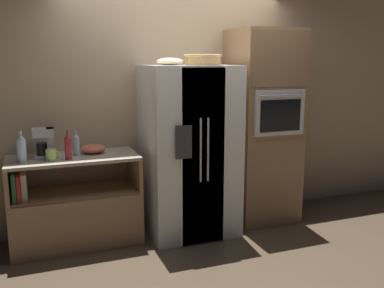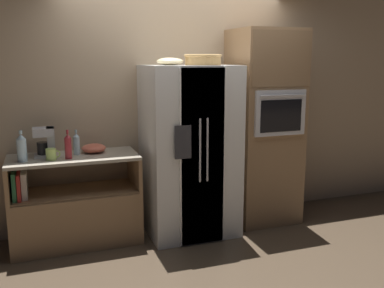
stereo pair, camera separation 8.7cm
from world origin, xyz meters
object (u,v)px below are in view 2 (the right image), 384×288
wicker_basket (203,59)px  bottle_wide (77,144)px  coffee_maker (46,141)px  wall_oven (264,127)px  bottle_tall (22,148)px  refrigerator (190,151)px  mixing_bowl (94,148)px  fruit_bowl (170,61)px  bottle_short (68,146)px  mug (51,154)px

wicker_basket → bottle_wide: 1.51m
coffee_maker → bottle_wide: bearing=-1.6°
wall_oven → bottle_tall: 2.55m
refrigerator → wall_oven: 0.94m
bottle_tall → mixing_bowl: size_ratio=1.20×
wall_oven → refrigerator: bearing=-175.8°
wall_oven → mixing_bowl: wall_oven is taller
wall_oven → fruit_bowl: 1.35m
wicker_basket → bottle_tall: wicker_basket is taller
bottle_short → bottle_wide: bearing=60.7°
refrigerator → mug: size_ratio=13.23×
bottle_short → mug: bottle_short is taller
bottle_short → mug: bearing=178.8°
wall_oven → bottle_wide: 2.05m
mug → coffee_maker: (-0.04, 0.17, 0.10)m
bottle_wide → coffee_maker: 0.29m
wicker_basket → bottle_wide: bearing=169.4°
bottle_tall → bottle_short: 0.41m
bottle_wide → mug: 0.30m
refrigerator → coffee_maker: refrigerator is taller
refrigerator → mixing_bowl: 0.99m
fruit_bowl → bottle_tall: 1.62m
wicker_basket → bottle_wide: (-1.25, 0.23, -0.82)m
fruit_bowl → mixing_bowl: (-0.75, 0.23, -0.87)m
fruit_bowl → mixing_bowl: fruit_bowl is taller
wicker_basket → bottle_short: size_ratio=1.34×
fruit_bowl → bottle_tall: size_ratio=0.90×
bottle_wide → mug: bearing=-147.1°
fruit_bowl → refrigerator: bearing=9.4°
fruit_bowl → coffee_maker: fruit_bowl is taller
bottle_short → mixing_bowl: bearing=37.3°
wicker_basket → mixing_bowl: size_ratio=1.55×
coffee_maker → bottle_tall: bearing=-147.0°
bottle_wide → bottle_short: bearing=-119.3°
wicker_basket → coffee_maker: 1.73m
bottle_short → bottle_wide: 0.19m
bottle_tall → mug: 0.27m
wall_oven → mug: (-2.29, -0.07, -0.13)m
wall_oven → fruit_bowl: size_ratio=8.17×
refrigerator → coffee_maker: bearing=173.5°
refrigerator → bottle_short: (-1.23, -0.01, 0.13)m
wicker_basket → mixing_bowl: wicker_basket is taller
wall_oven → bottle_wide: wall_oven is taller
mug → mixing_bowl: (0.41, 0.20, -0.01)m
refrigerator → mug: 1.38m
bottle_wide → mixing_bowl: 0.18m
refrigerator → fruit_bowl: size_ratio=6.73×
bottle_wide → mug: (-0.25, -0.16, -0.06)m
refrigerator → bottle_short: 1.23m
bottle_tall → bottle_wide: bottle_tall is taller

